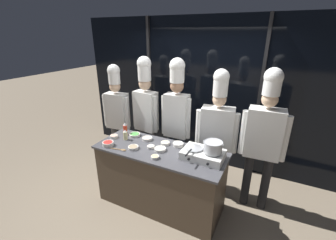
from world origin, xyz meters
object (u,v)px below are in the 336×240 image
object	(u,v)px
portable_stove	(203,154)
prep_bowl_shrimp	(114,136)
chef_apprentice	(264,133)
prep_bowl_onion	(151,147)
prep_bowl_ginger	(155,157)
prep_bowl_scallions	(135,135)
squeeze_bottle_chili	(125,129)
prep_bowl_bell_pepper	(108,143)
squeeze_bottle_oil	(125,135)
prep_bowl_rice	(178,144)
stock_pot	(213,147)
prep_bowl_noodles	(165,143)
prep_bowl_mushrooms	(133,147)
frying_pan	(194,146)
prep_bowl_bean_sprouts	(160,149)
serving_spoon_solid	(121,150)
chef_sous	(146,107)
chef_line	(177,111)
prep_bowl_chicken	(147,138)
chef_head	(117,109)
chef_pastry	(217,129)

from	to	relation	value
portable_stove	prep_bowl_shrimp	bearing A→B (deg)	-178.20
prep_bowl_shrimp	chef_apprentice	size ratio (longest dim) A/B	0.06
portable_stove	prep_bowl_onion	world-z (taller)	portable_stove
prep_bowl_ginger	prep_bowl_scallions	world-z (taller)	prep_bowl_scallions
squeeze_bottle_chili	prep_bowl_bell_pepper	distance (m)	0.42
squeeze_bottle_oil	prep_bowl_rice	xyz separation A→B (m)	(0.78, 0.18, -0.05)
stock_pot	prep_bowl_noodles	size ratio (longest dim) A/B	1.96
squeeze_bottle_chili	prep_bowl_mushrooms	world-z (taller)	squeeze_bottle_chili
frying_pan	prep_bowl_noodles	world-z (taller)	frying_pan
squeeze_bottle_oil	prep_bowl_scallions	world-z (taller)	squeeze_bottle_oil
prep_bowl_onion	prep_bowl_bean_sprouts	bearing A→B (deg)	-0.91
serving_spoon_solid	chef_sous	size ratio (longest dim) A/B	0.11
prep_bowl_rice	prep_bowl_noodles	xyz separation A→B (m)	(-0.18, -0.04, -0.01)
squeeze_bottle_chili	prep_bowl_rice	distance (m)	0.90
serving_spoon_solid	prep_bowl_rice	bearing A→B (deg)	36.29
stock_pot	chef_line	size ratio (longest dim) A/B	0.12
stock_pot	chef_sous	bearing A→B (deg)	155.93
stock_pot	chef_line	world-z (taller)	chef_line
prep_bowl_chicken	prep_bowl_scallions	xyz separation A→B (m)	(-0.25, 0.03, -0.00)
frying_pan	prep_bowl_noodles	bearing A→B (deg)	165.68
squeeze_bottle_chili	prep_bowl_chicken	world-z (taller)	squeeze_bottle_chili
chef_head	chef_line	world-z (taller)	chef_line
prep_bowl_onion	chef_head	bearing A→B (deg)	150.17
stock_pot	prep_bowl_bean_sprouts	bearing A→B (deg)	-174.38
stock_pot	squeeze_bottle_oil	size ratio (longest dim) A/B	1.60
chef_head	chef_sous	bearing A→B (deg)	179.46
squeeze_bottle_chili	chef_apprentice	bearing A→B (deg)	12.07
squeeze_bottle_chili	prep_bowl_noodles	distance (m)	0.72
prep_bowl_mushrooms	prep_bowl_chicken	distance (m)	0.32
prep_bowl_shrimp	chef_head	distance (m)	0.75
prep_bowl_rice	chef_head	bearing A→B (deg)	164.37
prep_bowl_noodles	chef_pastry	xyz separation A→B (m)	(0.62, 0.43, 0.18)
squeeze_bottle_oil	chef_line	bearing A→B (deg)	46.32
chef_head	chef_sous	size ratio (longest dim) A/B	0.93
prep_bowl_chicken	serving_spoon_solid	size ratio (longest dim) A/B	0.65
prep_bowl_scallions	chef_line	xyz separation A→B (m)	(0.51, 0.42, 0.34)
prep_bowl_chicken	prep_bowl_scallions	bearing A→B (deg)	172.85
stock_pot	prep_bowl_bean_sprouts	distance (m)	0.73
prep_bowl_mushrooms	prep_bowl_bean_sprouts	world-z (taller)	same
frying_pan	prep_bowl_scallions	world-z (taller)	frying_pan
prep_bowl_rice	prep_bowl_chicken	bearing A→B (deg)	-175.57
stock_pot	chef_pastry	distance (m)	0.56
prep_bowl_noodles	chef_apprentice	xyz separation A→B (m)	(1.25, 0.43, 0.24)
portable_stove	prep_bowl_onion	xyz separation A→B (m)	(-0.73, -0.07, -0.04)
prep_bowl_onion	squeeze_bottle_oil	bearing A→B (deg)	173.53
portable_stove	chef_sous	xyz separation A→B (m)	(-1.23, 0.60, 0.27)
prep_bowl_bell_pepper	chef_head	bearing A→B (deg)	120.99
chef_sous	chef_apprentice	bearing A→B (deg)	-175.67
prep_bowl_bell_pepper	chef_pastry	distance (m)	1.57
squeeze_bottle_oil	chef_apprentice	distance (m)	1.94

